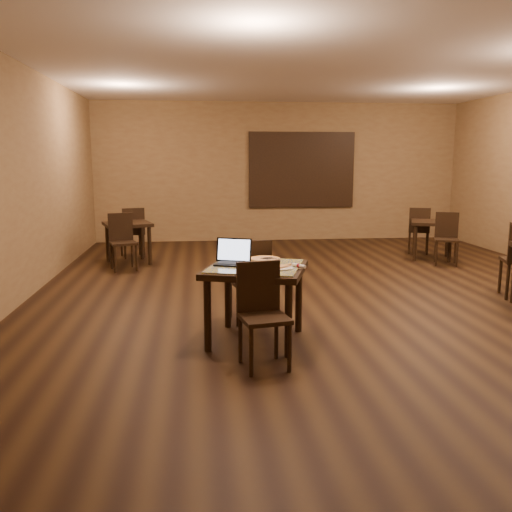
{
  "coord_description": "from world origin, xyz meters",
  "views": [
    {
      "loc": [
        -1.79,
        -6.91,
        1.78
      ],
      "look_at": [
        -1.23,
        -1.75,
        0.85
      ],
      "focal_mm": 38.0,
      "sensor_mm": 36.0,
      "label": 1
    }
  ],
  "objects": [
    {
      "name": "tiled_table",
      "position": [
        -1.24,
        -1.79,
        0.66
      ],
      "size": [
        1.16,
        1.16,
        0.76
      ],
      "rotation": [
        0.0,
        0.0,
        -0.31
      ],
      "color": "black",
      "rests_on": "ground"
    },
    {
      "name": "chair_main_far",
      "position": [
        -1.22,
        -1.17,
        0.52
      ],
      "size": [
        0.47,
        0.47,
        0.93
      ],
      "rotation": [
        0.0,
        0.0,
        3.32
      ],
      "color": "black",
      "rests_on": "ground"
    },
    {
      "name": "mural",
      "position": [
        0.5,
        4.96,
        1.55
      ],
      "size": [
        2.34,
        0.05,
        1.64
      ],
      "color": "#286495",
      "rests_on": "wall_back"
    },
    {
      "name": "spatula",
      "position": [
        -1.1,
        -1.57,
        0.79
      ],
      "size": [
        0.24,
        0.25,
        0.01
      ],
      "primitive_type": "cube",
      "rotation": [
        0.0,
        0.0,
        0.72
      ],
      "color": "silver",
      "rests_on": "pizza_whole"
    },
    {
      "name": "ground",
      "position": [
        0.0,
        0.0,
        0.0
      ],
      "size": [
        10.0,
        10.0,
        0.0
      ],
      "primitive_type": "plane",
      "color": "black",
      "rests_on": "ground"
    },
    {
      "name": "napkin_roll",
      "position": [
        -0.84,
        -1.93,
        0.78
      ],
      "size": [
        0.12,
        0.15,
        0.04
      ],
      "rotation": [
        0.0,
        0.0,
        0.63
      ],
      "color": "white",
      "rests_on": "tiled_table"
    },
    {
      "name": "other_table_b_chair_far",
      "position": [
        -2.98,
        3.08,
        0.52
      ],
      "size": [
        0.5,
        0.5,
        0.92
      ],
      "rotation": [
        0.0,
        0.0,
        3.46
      ],
      "color": "black",
      "rests_on": "ground"
    },
    {
      "name": "other_table_a_chair_near",
      "position": [
        2.45,
        1.88,
        0.5
      ],
      "size": [
        0.5,
        0.5,
        0.88
      ],
      "rotation": [
        0.0,
        0.0,
        -0.37
      ],
      "color": "black",
      "rests_on": "ground"
    },
    {
      "name": "other_table_a",
      "position": [
        2.42,
        2.4,
        0.57
      ],
      "size": [
        0.94,
        0.94,
        0.68
      ],
      "rotation": [
        0.0,
        0.0,
        -0.37
      ],
      "color": "black",
      "rests_on": "ground"
    },
    {
      "name": "other_table_a_chair_far",
      "position": [
        2.39,
        2.92,
        0.5
      ],
      "size": [
        0.5,
        0.5,
        0.88
      ],
      "rotation": [
        0.0,
        0.0,
        2.77
      ],
      "color": "black",
      "rests_on": "ground"
    },
    {
      "name": "wall_back",
      "position": [
        0.0,
        5.0,
        1.5
      ],
      "size": [
        8.0,
        0.02,
        3.0
      ],
      "primitive_type": "cube",
      "color": "olive",
      "rests_on": "ground"
    },
    {
      "name": "laptop",
      "position": [
        -1.44,
        -1.68,
        0.83
      ],
      "size": [
        0.43,
        0.4,
        0.25
      ],
      "rotation": [
        0.0,
        0.0,
        -0.37
      ],
      "color": "black",
      "rests_on": "tiled_table"
    },
    {
      "name": "chair_main_near",
      "position": [
        -1.25,
        -2.41,
        0.51
      ],
      "size": [
        0.46,
        0.46,
        0.91
      ],
      "rotation": [
        0.0,
        0.0,
        0.19
      ],
      "color": "black",
      "rests_on": "ground"
    },
    {
      "name": "plate",
      "position": [
        -1.02,
        -1.97,
        0.77
      ],
      "size": [
        0.23,
        0.23,
        0.01
      ],
      "primitive_type": "cylinder",
      "color": "white",
      "rests_on": "tiled_table"
    },
    {
      "name": "pizza_pan",
      "position": [
        -1.12,
        -1.55,
        0.77
      ],
      "size": [
        0.34,
        0.34,
        0.01
      ],
      "primitive_type": "cylinder",
      "color": "silver",
      "rests_on": "tiled_table"
    },
    {
      "name": "other_table_b_chair_near",
      "position": [
        -3.02,
        2.0,
        0.52
      ],
      "size": [
        0.5,
        0.5,
        0.92
      ],
      "rotation": [
        0.0,
        0.0,
        0.31
      ],
      "color": "black",
      "rests_on": "ground"
    },
    {
      "name": "wall_left",
      "position": [
        -4.0,
        0.0,
        1.5
      ],
      "size": [
        0.02,
        10.0,
        3.0
      ],
      "primitive_type": "cube",
      "color": "olive",
      "rests_on": "ground"
    },
    {
      "name": "pizza_slice",
      "position": [
        -1.02,
        -1.97,
        0.79
      ],
      "size": [
        0.27,
        0.27,
        0.02
      ],
      "primitive_type": null,
      "rotation": [
        0.0,
        0.0,
        0.77
      ],
      "color": "beige",
      "rests_on": "plate"
    },
    {
      "name": "ceiling",
      "position": [
        0.0,
        0.0,
        3.0
      ],
      "size": [
        8.0,
        10.0,
        0.02
      ],
      "primitive_type": "cube",
      "rotation": [
        3.14,
        0.0,
        0.0
      ],
      "color": "silver",
      "rests_on": "wall_back"
    },
    {
      "name": "other_table_b",
      "position": [
        -3.0,
        2.54,
        0.59
      ],
      "size": [
        0.95,
        0.95,
        0.71
      ],
      "rotation": [
        0.0,
        0.0,
        0.31
      ],
      "color": "black",
      "rests_on": "ground"
    },
    {
      "name": "pizza_whole",
      "position": [
        -1.12,
        -1.55,
        0.78
      ],
      "size": [
        0.32,
        0.32,
        0.02
      ],
      "color": "beige",
      "rests_on": "pizza_pan"
    }
  ]
}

